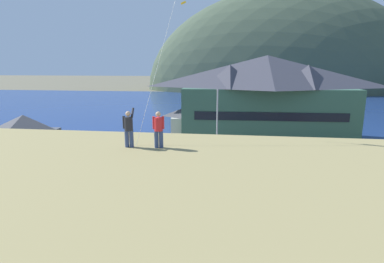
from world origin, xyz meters
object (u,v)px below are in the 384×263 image
Objects in this scene: storage_shed_waterside at (192,121)px; parked_car_back_row_right at (375,193)px; parked_car_mid_row_far at (266,189)px; parked_car_lone_by_shed at (346,169)px; parked_car_front_row_silver at (119,186)px; harbor_lodge at (266,96)px; parked_car_back_row_left at (135,163)px; moored_boat_wharfside at (195,115)px; person_companion at (159,128)px; parked_car_mid_row_center at (97,155)px; storage_shed_near_lot at (26,142)px; person_kite_flyer at (129,128)px; parked_car_front_row_end at (288,164)px; moored_boat_outer_mooring at (229,121)px; parking_light_pole at (217,121)px; parked_car_corner_spot at (59,180)px; parked_car_mid_row_near at (192,189)px; wharf_dock at (212,120)px.

storage_shed_waterside is 1.55× the size of parked_car_back_row_right.
parked_car_back_row_right is at bearing 2.28° from parked_car_mid_row_far.
parked_car_lone_by_shed is 5.51m from parked_car_back_row_right.
parked_car_front_row_silver is (-3.09, -21.35, -1.51)m from storage_shed_waterside.
parked_car_back_row_right is at bearing -73.35° from harbor_lodge.
parked_car_mid_row_far is 1.02× the size of parked_car_back_row_left.
person_companion reaches higher than moored_boat_wharfside.
parked_car_mid_row_center is at bearing -121.87° from storage_shed_waterside.
person_kite_flyer reaches higher than storage_shed_near_lot.
storage_shed_near_lot is 31.77m from parked_car_back_row_right.
parked_car_lone_by_shed is at bearing -9.84° from parked_car_front_row_end.
parked_car_mid_row_center is at bearing 123.97° from person_companion.
moored_boat_outer_mooring is at bearing 61.12° from parked_car_mid_row_center.
moored_boat_outer_mooring is 0.78× the size of parking_light_pole.
parked_car_back_row_right is at bearing 3.47° from parked_car_front_row_silver.
parked_car_corner_spot is 21.10m from parked_car_front_row_end.
parked_car_front_row_silver is at bearing -175.71° from parked_car_mid_row_far.
parked_car_mid_row_near is at bearing -154.06° from parked_car_lone_by_shed.
moored_boat_outer_mooring is 1.46× the size of parked_car_back_row_left.
storage_shed_waterside is 1.54× the size of parked_car_mid_row_far.
storage_shed_waterside is 21.50m from parked_car_mid_row_near.
storage_shed_near_lot is at bearing 141.61° from person_companion.
harbor_lodge is 21.84m from parked_car_mid_row_far.
moored_boat_wharfside is at bearing 93.15° from person_kite_flyer.
parked_car_front_row_silver is at bearing -55.61° from parked_car_mid_row_center.
person_companion is (-8.11, -30.14, 1.24)m from harbor_lodge.
parked_car_back_row_right is (6.22, -20.78, -5.27)m from harbor_lodge.
moored_boat_outer_mooring is 1.45× the size of parked_car_front_row_silver.
moored_boat_outer_mooring reaches higher than parked_car_front_row_end.
wharf_dock is 3.51× the size of parked_car_back_row_right.
parked_car_front_row_silver and parked_car_mid_row_near have the same top height.
parked_car_mid_row_near is (17.63, -5.30, -1.90)m from storage_shed_near_lot.
moored_boat_outer_mooring is 31.97m from parked_car_mid_row_far.
parked_car_mid_row_center is (-6.74, -30.92, 0.34)m from moored_boat_wharfside.
person_companion is at bearing -85.50° from storage_shed_waterside.
moored_boat_wharfside is 39.20m from parked_car_mid_row_far.
wharf_dock is 3.54× the size of parked_car_back_row_left.
parked_car_front_row_silver and parked_car_back_row_left have the same top height.
parked_car_mid_row_far is at bearing -67.33° from storage_shed_waterside.
moored_boat_outer_mooring is at bearing 113.24° from parked_car_lone_by_shed.
moored_boat_outer_mooring is 28.29m from parked_car_back_row_left.
parked_car_back_row_right is 1.00× the size of parked_car_front_row_silver.
storage_shed_waterside is at bearing 129.54° from parked_car_front_row_end.
parked_car_back_row_right is at bearing -37.87° from parking_light_pole.
harbor_lodge reaches higher than parked_car_lone_by_shed.
parking_light_pole is (12.61, 3.09, 3.54)m from parked_car_mid_row_center.
parked_car_front_row_end is 19.29m from person_companion.
parked_car_back_row_right is (25.18, 0.65, 0.00)m from parked_car_corner_spot.
parked_car_front_row_end is at bearing 6.71° from parked_car_back_row_left.
moored_boat_wharfside reaches higher than parked_car_corner_spot.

